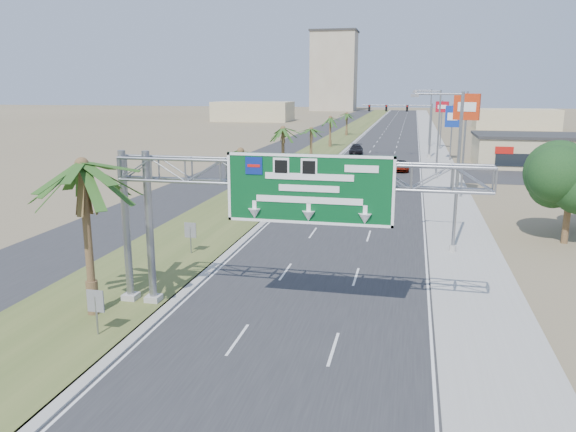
# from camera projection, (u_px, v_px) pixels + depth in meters

# --- Properties ---
(road) EXTENTS (12.00, 300.00, 0.02)m
(road) POSITION_uv_depth(u_px,v_px,m) (390.00, 136.00, 120.89)
(road) COLOR #28282B
(road) RESTS_ON ground
(sidewalk_right) EXTENTS (4.00, 300.00, 0.10)m
(sidewalk_right) POSITION_uv_depth(u_px,v_px,m) (431.00, 137.00, 119.09)
(sidewalk_right) COLOR #9E9B93
(sidewalk_right) RESTS_ON ground
(median_grass) EXTENTS (7.00, 300.00, 0.12)m
(median_grass) POSITION_uv_depth(u_px,v_px,m) (344.00, 135.00, 122.98)
(median_grass) COLOR #485927
(median_grass) RESTS_ON ground
(opposing_road) EXTENTS (8.00, 300.00, 0.02)m
(opposing_road) POSITION_uv_depth(u_px,v_px,m) (313.00, 135.00, 124.47)
(opposing_road) COLOR #28282B
(opposing_road) RESTS_ON ground
(sign_gantry) EXTENTS (16.75, 1.24, 7.50)m
(sign_gantry) POSITION_uv_depth(u_px,v_px,m) (276.00, 185.00, 24.50)
(sign_gantry) COLOR gray
(sign_gantry) RESTS_ON ground
(palm_near) EXTENTS (5.70, 5.70, 8.35)m
(palm_near) POSITION_uv_depth(u_px,v_px,m) (82.00, 166.00, 24.19)
(palm_near) COLOR brown
(palm_near) RESTS_ON ground
(palm_row_b) EXTENTS (3.99, 3.99, 5.95)m
(palm_row_b) POSITION_uv_depth(u_px,v_px,m) (241.00, 152.00, 47.55)
(palm_row_b) COLOR brown
(palm_row_b) RESTS_ON ground
(palm_row_c) EXTENTS (3.99, 3.99, 6.75)m
(palm_row_c) POSITION_uv_depth(u_px,v_px,m) (283.00, 130.00, 62.61)
(palm_row_c) COLOR brown
(palm_row_c) RESTS_ON ground
(palm_row_d) EXTENTS (3.99, 3.99, 5.45)m
(palm_row_d) POSITION_uv_depth(u_px,v_px,m) (311.00, 130.00, 80.02)
(palm_row_d) COLOR brown
(palm_row_d) RESTS_ON ground
(palm_row_e) EXTENTS (3.99, 3.99, 6.15)m
(palm_row_e) POSITION_uv_depth(u_px,v_px,m) (330.00, 118.00, 97.96)
(palm_row_e) COLOR brown
(palm_row_e) RESTS_ON ground
(palm_row_f) EXTENTS (3.99, 3.99, 5.75)m
(palm_row_f) POSITION_uv_depth(u_px,v_px,m) (347.00, 114.00, 121.84)
(palm_row_f) COLOR brown
(palm_row_f) RESTS_ON ground
(streetlight_near) EXTENTS (3.27, 0.44, 10.00)m
(streetlight_near) POSITION_uv_depth(u_px,v_px,m) (454.00, 180.00, 34.54)
(streetlight_near) COLOR gray
(streetlight_near) RESTS_ON ground
(streetlight_mid) EXTENTS (3.27, 0.44, 10.00)m
(streetlight_mid) POSITION_uv_depth(u_px,v_px,m) (436.00, 138.00, 63.10)
(streetlight_mid) COLOR gray
(streetlight_mid) RESTS_ON ground
(streetlight_far) EXTENTS (3.27, 0.44, 10.00)m
(streetlight_far) POSITION_uv_depth(u_px,v_px,m) (429.00, 121.00, 97.37)
(streetlight_far) COLOR gray
(streetlight_far) RESTS_ON ground
(signal_mast) EXTENTS (10.28, 0.71, 8.00)m
(signal_mast) POSITION_uv_depth(u_px,v_px,m) (417.00, 125.00, 82.52)
(signal_mast) COLOR gray
(signal_mast) RESTS_ON ground
(store_building) EXTENTS (18.00, 10.00, 4.00)m
(store_building) POSITION_uv_depth(u_px,v_px,m) (546.00, 152.00, 73.93)
(store_building) COLOR tan
(store_building) RESTS_ON ground
(oak_near) EXTENTS (4.50, 4.50, 6.80)m
(oak_near) POSITION_uv_depth(u_px,v_px,m) (571.00, 177.00, 36.76)
(oak_near) COLOR brown
(oak_near) RESTS_ON ground
(median_signback_a) EXTENTS (0.75, 0.08, 2.08)m
(median_signback_a) POSITION_uv_depth(u_px,v_px,m) (96.00, 304.00, 23.21)
(median_signback_a) COLOR gray
(median_signback_a) RESTS_ON ground
(median_signback_b) EXTENTS (0.75, 0.08, 2.08)m
(median_signback_b) POSITION_uv_depth(u_px,v_px,m) (190.00, 232.00, 34.78)
(median_signback_b) COLOR gray
(median_signback_b) RESTS_ON ground
(tower_distant) EXTENTS (20.00, 16.00, 35.00)m
(tower_distant) POSITION_uv_depth(u_px,v_px,m) (334.00, 72.00, 257.00)
(tower_distant) COLOR tan
(tower_distant) RESTS_ON ground
(building_distant_left) EXTENTS (24.00, 14.00, 6.00)m
(building_distant_left) POSITION_uv_depth(u_px,v_px,m) (253.00, 111.00, 177.29)
(building_distant_left) COLOR tan
(building_distant_left) RESTS_ON ground
(building_distant_right) EXTENTS (20.00, 12.00, 5.00)m
(building_distant_right) POSITION_uv_depth(u_px,v_px,m) (515.00, 119.00, 142.58)
(building_distant_right) COLOR tan
(building_distant_right) RESTS_ON ground
(car_left_lane) EXTENTS (2.50, 5.13, 1.68)m
(car_left_lane) POSITION_uv_depth(u_px,v_px,m) (324.00, 190.00, 52.76)
(car_left_lane) COLOR black
(car_left_lane) RESTS_ON ground
(car_mid_lane) EXTENTS (1.98, 4.31, 1.37)m
(car_mid_lane) POSITION_uv_depth(u_px,v_px,m) (383.00, 170.00, 66.45)
(car_mid_lane) COLOR maroon
(car_mid_lane) RESTS_ON ground
(car_right_lane) EXTENTS (2.15, 4.62, 1.28)m
(car_right_lane) POSITION_uv_depth(u_px,v_px,m) (400.00, 166.00, 70.35)
(car_right_lane) COLOR gray
(car_right_lane) RESTS_ON ground
(car_far) EXTENTS (2.37, 5.19, 1.47)m
(car_far) POSITION_uv_depth(u_px,v_px,m) (356.00, 150.00, 88.26)
(car_far) COLOR black
(car_far) RESTS_ON ground
(pole_sign_red_near) EXTENTS (2.33, 1.19, 9.91)m
(pole_sign_red_near) POSITION_uv_depth(u_px,v_px,m) (466.00, 114.00, 51.76)
(pole_sign_red_near) COLOR gray
(pole_sign_red_near) RESTS_ON ground
(pole_sign_blue) EXTENTS (2.02, 0.61, 7.97)m
(pole_sign_blue) POSITION_uv_depth(u_px,v_px,m) (452.00, 119.00, 79.29)
(pole_sign_blue) COLOR gray
(pole_sign_blue) RESTS_ON ground
(pole_sign_red_far) EXTENTS (2.14, 1.14, 8.23)m
(pole_sign_red_far) POSITION_uv_depth(u_px,v_px,m) (442.00, 111.00, 94.10)
(pole_sign_red_far) COLOR gray
(pole_sign_red_far) RESTS_ON ground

